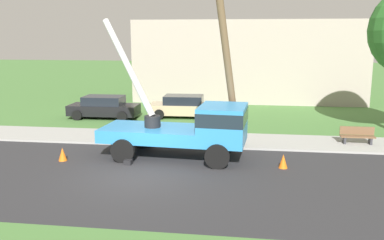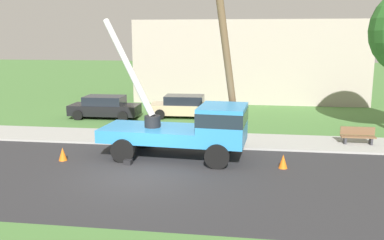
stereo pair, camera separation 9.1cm
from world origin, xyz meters
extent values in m
plane|color=#477538|center=(0.00, 12.00, 0.00)|extent=(120.00, 120.00, 0.00)
cube|color=#2B2B2D|center=(0.00, 0.00, 0.00)|extent=(80.00, 8.69, 0.01)
cube|color=#9E9E99|center=(0.00, 5.84, 0.05)|extent=(80.00, 2.99, 0.10)
cube|color=#2D84C6|center=(-0.11, 2.81, 1.02)|extent=(4.46, 2.70, 0.55)
cube|color=#2D84C6|center=(2.98, 2.59, 1.55)|extent=(2.07, 2.53, 1.60)
cube|color=#19232D|center=(2.98, 2.59, 1.90)|extent=(2.09, 2.55, 0.56)
cylinder|color=black|center=(-0.09, 2.81, 1.55)|extent=(0.70, 0.70, 0.50)
cylinder|color=silver|center=(-1.32, 3.55, 3.85)|extent=(2.80, 1.84, 4.26)
cube|color=black|center=(-0.81, 1.41, 0.10)|extent=(0.32, 0.32, 0.20)
cube|color=black|center=(-0.60, 4.30, 0.10)|extent=(0.32, 0.32, 0.20)
cylinder|color=black|center=(2.85, 1.40, 0.50)|extent=(1.00, 0.30, 1.00)
cylinder|color=black|center=(3.03, 3.79, 0.50)|extent=(1.00, 0.30, 1.00)
cylinder|color=black|center=(-1.10, 1.68, 0.50)|extent=(1.00, 0.30, 1.00)
cylinder|color=black|center=(-0.93, 4.08, 0.50)|extent=(1.00, 0.30, 1.00)
cylinder|color=brown|center=(3.04, 3.83, 4.32)|extent=(1.51, 2.70, 8.73)
cone|color=orange|center=(5.47, 1.81, 0.28)|extent=(0.36, 0.36, 0.56)
cone|color=orange|center=(-3.72, 1.57, 0.28)|extent=(0.36, 0.36, 0.56)
cube|color=black|center=(-5.16, 10.85, 0.55)|extent=(4.43, 1.86, 0.65)
cube|color=black|center=(-5.16, 10.85, 1.15)|extent=(2.49, 1.69, 0.55)
cylinder|color=black|center=(-3.70, 9.97, 0.32)|extent=(0.64, 0.22, 0.64)
cylinder|color=black|center=(-3.72, 11.77, 0.32)|extent=(0.64, 0.22, 0.64)
cylinder|color=black|center=(-6.60, 9.93, 0.32)|extent=(0.64, 0.22, 0.64)
cylinder|color=black|center=(-6.63, 11.73, 0.32)|extent=(0.64, 0.22, 0.64)
cube|color=tan|center=(-0.14, 11.83, 0.55)|extent=(4.45, 1.92, 0.65)
cube|color=black|center=(-0.14, 11.83, 1.15)|extent=(2.51, 1.72, 0.55)
cylinder|color=black|center=(1.34, 10.97, 0.32)|extent=(0.64, 0.22, 0.64)
cylinder|color=black|center=(1.29, 12.77, 0.32)|extent=(0.64, 0.22, 0.64)
cylinder|color=black|center=(-1.56, 10.89, 0.32)|extent=(0.64, 0.22, 0.64)
cylinder|color=black|center=(-1.61, 12.69, 0.32)|extent=(0.64, 0.22, 0.64)
cube|color=brown|center=(9.27, 5.84, 0.45)|extent=(1.60, 0.44, 0.06)
cube|color=brown|center=(9.27, 6.04, 0.70)|extent=(1.60, 0.06, 0.40)
cube|color=#333338|center=(8.67, 5.84, 0.23)|extent=(0.10, 0.40, 0.45)
cube|color=#333338|center=(9.87, 5.84, 0.23)|extent=(0.10, 0.40, 0.45)
cube|color=#A5998C|center=(3.88, 20.36, 3.20)|extent=(18.00, 6.00, 6.40)
camera|label=1|loc=(4.05, -14.62, 5.22)|focal=39.22mm
camera|label=2|loc=(4.14, -14.61, 5.22)|focal=39.22mm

